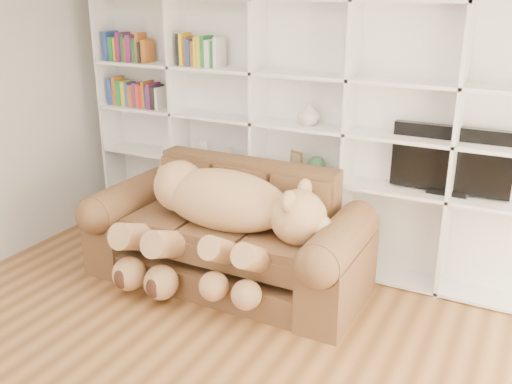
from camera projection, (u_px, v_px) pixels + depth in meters
The scene contains 12 objects.
wall_back at pixel (311, 116), 5.21m from camera, with size 5.00×0.02×2.70m, color silver.
bookshelf at pixel (281, 121), 5.22m from camera, with size 4.43×0.35×2.40m.
sofa at pixel (229, 239), 4.99m from camera, with size 2.41×1.04×1.01m.
teddy_bear at pixel (219, 215), 4.69m from camera, with size 1.73×0.97×1.00m.
throw_pillow at pixel (182, 187), 5.27m from camera, with size 0.41×0.13×0.41m, color #530E11.
tv at pixel (451, 161), 4.60m from camera, with size 0.95×0.18×0.56m.
picture_frame at pixel (296, 161), 5.20m from camera, with size 0.15×0.03×0.19m, color brown.
green_vase at pixel (316, 166), 5.12m from camera, with size 0.17×0.17×0.17m, color #2C5634.
figurine_tall at pixel (203, 149), 5.64m from camera, with size 0.09×0.09×0.18m, color silver.
figurine_short at pixel (229, 155), 5.52m from camera, with size 0.08×0.08×0.13m, color silver.
snow_globe at pixel (249, 159), 5.43m from camera, with size 0.11×0.11×0.11m, color silver.
shelf_vase at pixel (308, 113), 5.00m from camera, with size 0.20×0.20×0.21m, color beige.
Camera 1 is at (1.93, -2.29, 2.46)m, focal length 40.00 mm.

